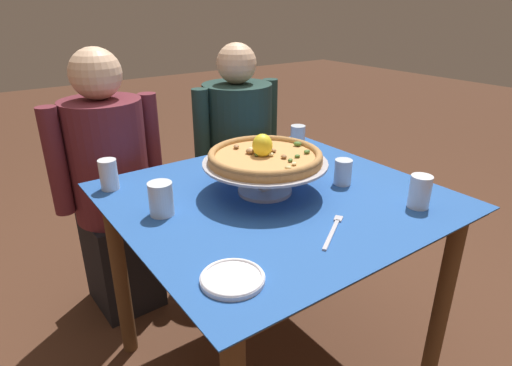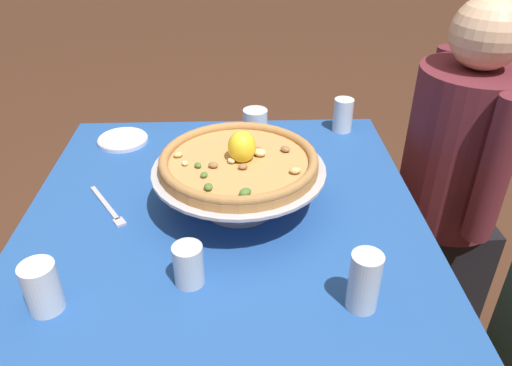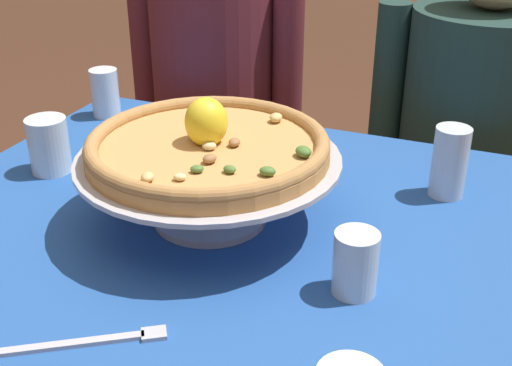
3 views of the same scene
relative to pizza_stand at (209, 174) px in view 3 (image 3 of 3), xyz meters
name	(u,v)px [view 3 (image 3 of 3)]	position (x,y,z in m)	size (l,w,h in m)	color
dining_table	(212,292)	(0.02, -0.04, -0.20)	(1.06, 1.00, 0.77)	brown
pizza_stand	(209,174)	(0.00, 0.00, 0.00)	(0.43, 0.43, 0.11)	#B7B7C1
pizza	(208,145)	(0.00, 0.00, 0.05)	(0.39, 0.39, 0.10)	tan
water_glass_side_left	(49,149)	(-0.36, 0.05, -0.04)	(0.08, 0.08, 0.11)	silver
water_glass_back_right	(449,165)	(0.35, 0.24, -0.03)	(0.06, 0.06, 0.13)	silver
water_glass_back_left	(105,96)	(-0.43, 0.34, -0.04)	(0.06, 0.06, 0.11)	white
water_glass_side_right	(355,267)	(0.27, -0.11, -0.04)	(0.06, 0.06, 0.09)	silver
dinner_fork	(94,341)	(0.00, -0.34, -0.08)	(0.18, 0.13, 0.01)	#B7B7C1
diner_left	(216,135)	(-0.33, 0.70, -0.26)	(0.49, 0.35, 1.22)	black
diner_right	(467,174)	(0.36, 0.72, -0.26)	(0.51, 0.37, 1.20)	gray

